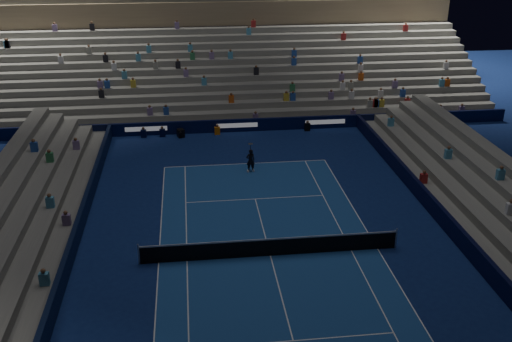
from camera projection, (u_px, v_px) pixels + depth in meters
name	position (u px, v px, depth m)	size (l,w,h in m)	color
ground	(270.00, 256.00, 28.98)	(90.00, 90.00, 0.00)	navy
court_surface	(270.00, 256.00, 28.97)	(10.97, 23.77, 0.01)	navy
sponsor_barrier_far	(237.00, 125.00, 45.62)	(44.00, 0.25, 1.00)	black
sponsor_barrier_east	(458.00, 235.00, 29.84)	(0.25, 37.00, 1.00)	black
sponsor_barrier_west	(68.00, 260.00, 27.72)	(0.25, 37.00, 1.00)	black
grandstand_main	(227.00, 62.00, 53.04)	(44.00, 15.20, 11.20)	slate
tennis_net	(270.00, 247.00, 28.77)	(12.90, 0.10, 1.10)	#B2B2B7
tennis_player	(251.00, 160.00, 38.28)	(0.57, 0.37, 1.57)	black
broadcast_camera	(181.00, 133.00, 44.51)	(0.63, 1.00, 0.63)	black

